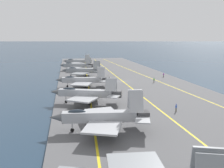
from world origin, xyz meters
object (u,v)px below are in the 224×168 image
crew_green_vest (154,80)px  crew_purple_vest (164,75)px  parked_jet_third (87,93)px  parked_jet_fourth (84,80)px  parked_jet_seventh (78,61)px  parked_jet_sixth (77,65)px  crew_white_vest (109,76)px  crew_blue_vest (176,107)px  parked_jet_second (102,116)px  parked_jet_fifth (83,71)px

crew_green_vest → crew_purple_vest: (9.74, -7.45, 0.02)m
parked_jet_third → crew_green_vest: size_ratio=9.91×
parked_jet_fourth → parked_jet_seventh: bearing=-0.9°
parked_jet_sixth → crew_purple_vest: 39.40m
crew_white_vest → parked_jet_seventh: bearing=11.6°
parked_jet_third → crew_white_vest: size_ratio=9.21×
parked_jet_fourth → parked_jet_seventh: 56.29m
parked_jet_sixth → crew_white_vest: size_ratio=8.64×
parked_jet_fourth → crew_blue_vest: size_ratio=9.47×
parked_jet_sixth → crew_white_vest: bearing=-157.1°
parked_jet_second → parked_jet_fourth: 35.10m
parked_jet_third → parked_jet_sixth: (55.32, -0.14, -0.03)m
parked_jet_seventh → crew_green_vest: (-53.56, -22.45, -1.48)m
parked_jet_fifth → crew_green_vest: bearing=-125.0°
parked_jet_second → parked_jet_sixth: bearing=0.7°
parked_jet_seventh → crew_white_vest: size_ratio=8.71×
crew_green_vest → crew_blue_vest: bearing=167.4°
parked_jet_third → crew_purple_vest: parked_jet_third is taller
parked_jet_fifth → crew_green_vest: size_ratio=9.66×
parked_jet_third → parked_jet_seventh: parked_jet_third is taller
parked_jet_fifth → parked_jet_seventh: bearing=0.3°
parked_jet_seventh → crew_white_vest: (-44.09, -9.07, -1.41)m
parked_jet_third → crew_blue_vest: size_ratio=9.68×
parked_jet_seventh → parked_jet_sixth: bearing=176.4°
parked_jet_seventh → crew_green_vest: bearing=-157.3°
crew_white_vest → crew_purple_vest: bearing=-89.3°
parked_jet_second → crew_blue_vest: parked_jet_second is taller
crew_purple_vest → parked_jet_seventh: bearing=34.3°
parked_jet_seventh → crew_white_vest: parked_jet_seventh is taller
crew_purple_vest → crew_white_vest: 20.83m
parked_jet_third → parked_jet_seventh: 75.06m
parked_jet_third → parked_jet_sixth: parked_jet_sixth is taller
crew_green_vest → parked_jet_fourth: bearing=96.7°
crew_green_vest → crew_blue_vest: (-30.70, 6.86, 0.02)m
parked_jet_sixth → parked_jet_seventh: bearing=-3.6°
parked_jet_fourth → crew_white_vest: bearing=-39.2°
parked_jet_third → crew_green_vest: parked_jet_third is taller
parked_jet_second → parked_jet_fifth: bearing=-0.6°
parked_jet_fourth → parked_jet_fifth: bearing=-3.4°
crew_green_vest → crew_purple_vest: size_ratio=0.98×
parked_jet_fifth → crew_green_vest: 27.21m
parked_jet_sixth → crew_blue_vest: 66.72m
parked_jet_second → crew_purple_vest: size_ratio=9.29×
parked_jet_fourth → crew_blue_vest: 32.49m
crew_purple_vest → parked_jet_third: bearing=135.0°
parked_jet_third → crew_blue_vest: 19.37m
parked_jet_second → parked_jet_seventh: (91.38, -0.37, -0.08)m
parked_jet_fifth → parked_jet_seventh: size_ratio=1.03×
parked_jet_fourth → crew_purple_vest: (12.47, -30.77, -1.25)m
parked_jet_second → parked_jet_fifth: parked_jet_second is taller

